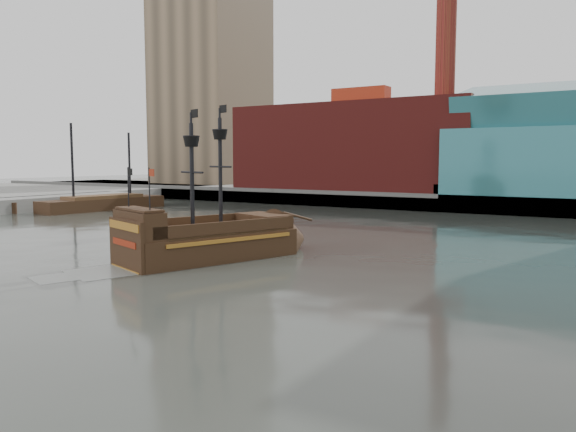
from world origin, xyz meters
The scene contains 7 objects.
ground centered at (0.00, 0.00, 0.00)m, with size 400.00×400.00×0.00m, color #272A25.
promenade_far centered at (0.00, 92.00, 1.00)m, with size 220.00×60.00×2.00m, color slate.
seawall centered at (0.00, 62.50, 1.30)m, with size 220.00×1.00×2.60m, color #4C4C49.
pier centered at (-58.00, 30.00, 1.00)m, with size 6.00×40.00×2.00m, color slate.
skyline centered at (5.21, 84.56, 24.55)m, with size 149.00×45.00×62.00m.
pirate_ship centered at (-8.47, 14.22, 1.15)m, with size 10.29×17.64×12.67m.
docked_vessel centered at (-49.50, 39.01, 0.86)m, with size 6.44×20.12×13.45m.
Camera 1 is at (19.22, -18.58, 7.57)m, focal length 35.00 mm.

